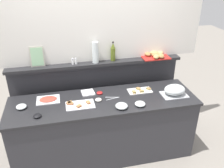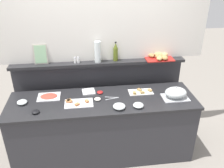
{
  "view_description": "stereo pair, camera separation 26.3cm",
  "coord_description": "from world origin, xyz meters",
  "px_view_note": "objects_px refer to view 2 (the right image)",
  "views": [
    {
      "loc": [
        -0.48,
        -2.67,
        2.54
      ],
      "look_at": [
        0.14,
        0.1,
        1.07
      ],
      "focal_mm": 38.85,
      "sensor_mm": 36.0,
      "label": 1
    },
    {
      "loc": [
        -0.23,
        -2.71,
        2.54
      ],
      "look_at": [
        0.14,
        0.1,
        1.07
      ],
      "focal_mm": 38.85,
      "sensor_mm": 36.0,
      "label": 2
    }
  ],
  "objects_px": {
    "condiment_bowl_cream": "(36,112)",
    "condiment_bowl_red": "(98,99)",
    "bread_basket": "(159,57)",
    "water_carafe": "(98,52)",
    "napkin_stack": "(89,92)",
    "salt_shaker": "(75,60)",
    "pepper_shaker": "(78,60)",
    "glass_bowl_small": "(119,106)",
    "olive_oil_bottle": "(116,52)",
    "serving_cloche": "(176,93)",
    "condiment_bowl_dark": "(100,92)",
    "glass_bowl_medium": "(22,102)",
    "sandwich_platter_front": "(141,92)",
    "framed_picture": "(41,54)",
    "cold_cuts_platter": "(49,97)",
    "glass_bowl_large": "(138,105)",
    "serving_tongs": "(112,98)",
    "sandwich_platter_rear": "(78,103)"
  },
  "relations": [
    {
      "from": "salt_shaker",
      "to": "pepper_shaker",
      "type": "distance_m",
      "value": 0.04
    },
    {
      "from": "pepper_shaker",
      "to": "glass_bowl_large",
      "type": "bearing_deg",
      "value": -44.32
    },
    {
      "from": "bread_basket",
      "to": "condiment_bowl_red",
      "type": "bearing_deg",
      "value": -153.74
    },
    {
      "from": "glass_bowl_small",
      "to": "sandwich_platter_front",
      "type": "bearing_deg",
      "value": 44.79
    },
    {
      "from": "sandwich_platter_front",
      "to": "framed_picture",
      "type": "height_order",
      "value": "framed_picture"
    },
    {
      "from": "pepper_shaker",
      "to": "glass_bowl_small",
      "type": "bearing_deg",
      "value": -55.86
    },
    {
      "from": "serving_tongs",
      "to": "condiment_bowl_cream",
      "type": "bearing_deg",
      "value": -166.92
    },
    {
      "from": "condiment_bowl_cream",
      "to": "pepper_shaker",
      "type": "xyz_separation_m",
      "value": [
        0.53,
        0.67,
        0.37
      ]
    },
    {
      "from": "glass_bowl_large",
      "to": "serving_tongs",
      "type": "height_order",
      "value": "glass_bowl_large"
    },
    {
      "from": "condiment_bowl_cream",
      "to": "condiment_bowl_red",
      "type": "relative_size",
      "value": 1.11
    },
    {
      "from": "bread_basket",
      "to": "water_carafe",
      "type": "bearing_deg",
      "value": 179.88
    },
    {
      "from": "condiment_bowl_red",
      "to": "olive_oil_bottle",
      "type": "xyz_separation_m",
      "value": [
        0.3,
        0.49,
        0.45
      ]
    },
    {
      "from": "napkin_stack",
      "to": "salt_shaker",
      "type": "relative_size",
      "value": 1.95
    },
    {
      "from": "cold_cuts_platter",
      "to": "glass_bowl_medium",
      "type": "distance_m",
      "value": 0.34
    },
    {
      "from": "condiment_bowl_cream",
      "to": "condiment_bowl_dark",
      "type": "distance_m",
      "value": 0.89
    },
    {
      "from": "condiment_bowl_dark",
      "to": "bread_basket",
      "type": "xyz_separation_m",
      "value": [
        0.9,
        0.29,
        0.37
      ]
    },
    {
      "from": "serving_cloche",
      "to": "salt_shaker",
      "type": "xyz_separation_m",
      "value": [
        -1.29,
        0.54,
        0.32
      ]
    },
    {
      "from": "cold_cuts_platter",
      "to": "water_carafe",
      "type": "xyz_separation_m",
      "value": [
        0.69,
        0.31,
        0.49
      ]
    },
    {
      "from": "glass_bowl_large",
      "to": "olive_oil_bottle",
      "type": "distance_m",
      "value": 0.86
    },
    {
      "from": "glass_bowl_medium",
      "to": "glass_bowl_small",
      "type": "height_order",
      "value": "glass_bowl_small"
    },
    {
      "from": "glass_bowl_large",
      "to": "condiment_bowl_cream",
      "type": "relative_size",
      "value": 1.37
    },
    {
      "from": "water_carafe",
      "to": "glass_bowl_large",
      "type": "bearing_deg",
      "value": -57.72
    },
    {
      "from": "condiment_bowl_red",
      "to": "water_carafe",
      "type": "relative_size",
      "value": 0.29
    },
    {
      "from": "glass_bowl_medium",
      "to": "pepper_shaker",
      "type": "bearing_deg",
      "value": 30.75
    },
    {
      "from": "condiment_bowl_red",
      "to": "serving_tongs",
      "type": "distance_m",
      "value": 0.2
    },
    {
      "from": "condiment_bowl_dark",
      "to": "serving_tongs",
      "type": "distance_m",
      "value": 0.22
    },
    {
      "from": "olive_oil_bottle",
      "to": "bread_basket",
      "type": "bearing_deg",
      "value": -1.92
    },
    {
      "from": "cold_cuts_platter",
      "to": "glass_bowl_large",
      "type": "bearing_deg",
      "value": -19.06
    },
    {
      "from": "condiment_bowl_dark",
      "to": "salt_shaker",
      "type": "bearing_deg",
      "value": 137.44
    },
    {
      "from": "cold_cuts_platter",
      "to": "condiment_bowl_cream",
      "type": "relative_size",
      "value": 3.06
    },
    {
      "from": "serving_cloche",
      "to": "condiment_bowl_cream",
      "type": "relative_size",
      "value": 3.51
    },
    {
      "from": "glass_bowl_large",
      "to": "framed_picture",
      "type": "height_order",
      "value": "framed_picture"
    },
    {
      "from": "sandwich_platter_rear",
      "to": "condiment_bowl_red",
      "type": "height_order",
      "value": "sandwich_platter_rear"
    },
    {
      "from": "condiment_bowl_red",
      "to": "bread_basket",
      "type": "relative_size",
      "value": 0.22
    },
    {
      "from": "sandwich_platter_front",
      "to": "glass_bowl_large",
      "type": "distance_m",
      "value": 0.38
    },
    {
      "from": "glass_bowl_small",
      "to": "salt_shaker",
      "type": "xyz_separation_m",
      "value": [
        -0.52,
        0.7,
        0.36
      ]
    },
    {
      "from": "glass_bowl_large",
      "to": "condiment_bowl_cream",
      "type": "xyz_separation_m",
      "value": [
        -1.25,
        0.03,
        -0.01
      ]
    },
    {
      "from": "condiment_bowl_red",
      "to": "serving_tongs",
      "type": "relative_size",
      "value": 0.47
    },
    {
      "from": "serving_cloche",
      "to": "glass_bowl_medium",
      "type": "relative_size",
      "value": 2.67
    },
    {
      "from": "glass_bowl_medium",
      "to": "salt_shaker",
      "type": "distance_m",
      "value": 0.89
    },
    {
      "from": "glass_bowl_small",
      "to": "pepper_shaker",
      "type": "distance_m",
      "value": 0.92
    },
    {
      "from": "condiment_bowl_dark",
      "to": "bread_basket",
      "type": "relative_size",
      "value": 0.21
    },
    {
      "from": "condiment_bowl_cream",
      "to": "napkin_stack",
      "type": "distance_m",
      "value": 0.78
    },
    {
      "from": "cold_cuts_platter",
      "to": "pepper_shaker",
      "type": "distance_m",
      "value": 0.64
    },
    {
      "from": "water_carafe",
      "to": "pepper_shaker",
      "type": "bearing_deg",
      "value": 180.0
    },
    {
      "from": "glass_bowl_small",
      "to": "framed_picture",
      "type": "xyz_separation_m",
      "value": [
        -0.98,
        0.73,
        0.45
      ]
    },
    {
      "from": "framed_picture",
      "to": "condiment_bowl_dark",
      "type": "bearing_deg",
      "value": -22.85
    },
    {
      "from": "sandwich_platter_front",
      "to": "condiment_bowl_cream",
      "type": "distance_m",
      "value": 1.4
    },
    {
      "from": "glass_bowl_large",
      "to": "napkin_stack",
      "type": "bearing_deg",
      "value": 142.47
    },
    {
      "from": "serving_cloche",
      "to": "bread_basket",
      "type": "relative_size",
      "value": 0.85
    }
  ]
}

